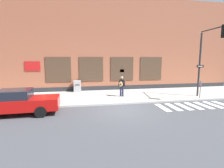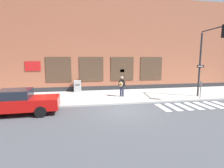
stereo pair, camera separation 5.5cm
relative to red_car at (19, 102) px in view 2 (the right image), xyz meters
name	(u,v)px [view 2 (the right image)]	position (x,y,z in m)	size (l,w,h in m)	color
ground_plane	(123,110)	(6.44, -0.40, -0.77)	(160.00, 160.00, 0.00)	#424449
sidewalk	(112,96)	(6.44, 3.79, -0.71)	(28.00, 5.49, 0.12)	#ADAAA3
building_backdrop	(104,46)	(6.44, 8.53, 3.95)	(28.00, 4.06, 9.46)	#99563D
crosswalk	(194,106)	(11.68, -0.25, -0.76)	(5.20, 1.90, 0.01)	silver
red_car	(19,102)	(0.00, 0.00, 0.00)	(4.65, 2.08, 1.53)	#B20F0C
busker	(122,85)	(7.20, 3.22, 0.34)	(0.72, 0.65, 1.72)	#1E233D
traffic_light	(209,51)	(13.61, 1.05, 3.16)	(0.79, 3.08, 5.53)	#2D2D30
parking_meter	(201,87)	(13.40, 1.39, 0.30)	(0.13, 0.11, 1.44)	#47474C
utility_box	(78,86)	(3.44, 6.09, -0.09)	(0.71, 0.60, 1.10)	#9E9E9E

